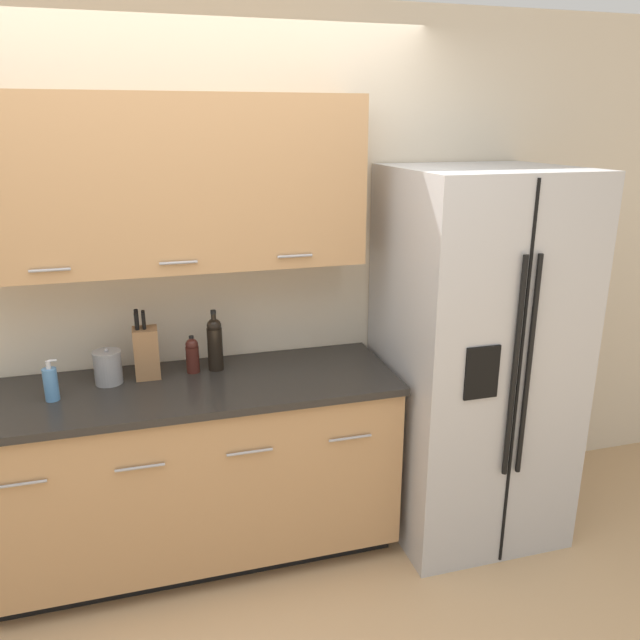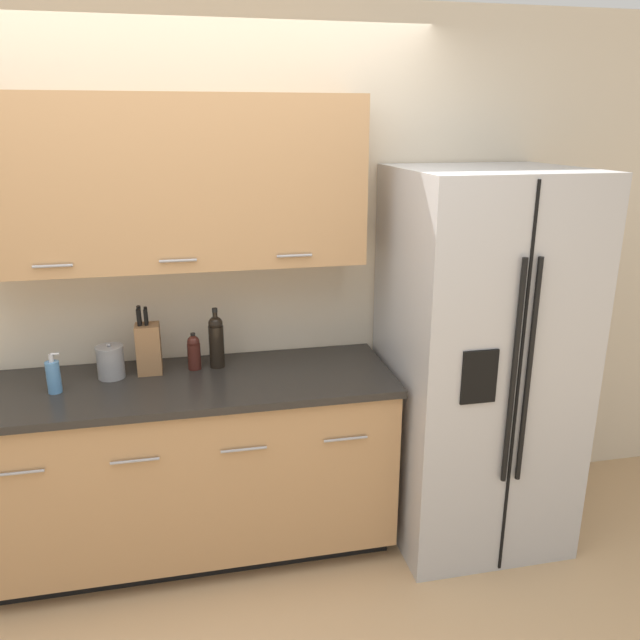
{
  "view_description": "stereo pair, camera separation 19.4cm",
  "coord_description": "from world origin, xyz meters",
  "px_view_note": "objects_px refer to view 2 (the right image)",
  "views": [
    {
      "loc": [
        -0.13,
        -1.98,
        2.05
      ],
      "look_at": [
        0.64,
        0.72,
        1.16
      ],
      "focal_mm": 35.0,
      "sensor_mm": 36.0,
      "label": 1
    },
    {
      "loc": [
        0.05,
        -2.02,
        2.05
      ],
      "look_at": [
        0.64,
        0.72,
        1.16
      ],
      "focal_mm": 35.0,
      "sensor_mm": 36.0,
      "label": 2
    }
  ],
  "objects_px": {
    "knife_block": "(148,348)",
    "soap_dispenser": "(54,376)",
    "steel_canister": "(111,362)",
    "oil_bottle": "(194,352)",
    "wine_bottle": "(216,340)",
    "refrigerator": "(477,361)"
  },
  "relations": [
    {
      "from": "soap_dispenser",
      "to": "oil_bottle",
      "type": "bearing_deg",
      "value": 14.28
    },
    {
      "from": "oil_bottle",
      "to": "steel_canister",
      "type": "xyz_separation_m",
      "value": [
        -0.38,
        -0.03,
        -0.01
      ]
    },
    {
      "from": "refrigerator",
      "to": "wine_bottle",
      "type": "distance_m",
      "value": 1.28
    },
    {
      "from": "oil_bottle",
      "to": "steel_canister",
      "type": "height_order",
      "value": "oil_bottle"
    },
    {
      "from": "soap_dispenser",
      "to": "oil_bottle",
      "type": "distance_m",
      "value": 0.63
    },
    {
      "from": "knife_block",
      "to": "oil_bottle",
      "type": "bearing_deg",
      "value": 0.75
    },
    {
      "from": "steel_canister",
      "to": "oil_bottle",
      "type": "bearing_deg",
      "value": 4.29
    },
    {
      "from": "steel_canister",
      "to": "knife_block",
      "type": "bearing_deg",
      "value": 8.51
    },
    {
      "from": "soap_dispenser",
      "to": "steel_canister",
      "type": "distance_m",
      "value": 0.26
    },
    {
      "from": "soap_dispenser",
      "to": "oil_bottle",
      "type": "relative_size",
      "value": 1.01
    },
    {
      "from": "knife_block",
      "to": "wine_bottle",
      "type": "distance_m",
      "value": 0.32
    },
    {
      "from": "wine_bottle",
      "to": "steel_canister",
      "type": "bearing_deg",
      "value": -175.95
    },
    {
      "from": "knife_block",
      "to": "wine_bottle",
      "type": "bearing_deg",
      "value": 1.59
    },
    {
      "from": "soap_dispenser",
      "to": "steel_canister",
      "type": "bearing_deg",
      "value": 29.06
    },
    {
      "from": "refrigerator",
      "to": "knife_block",
      "type": "distance_m",
      "value": 1.59
    },
    {
      "from": "refrigerator",
      "to": "wine_bottle",
      "type": "relative_size",
      "value": 6.26
    },
    {
      "from": "soap_dispenser",
      "to": "wine_bottle",
      "type": "bearing_deg",
      "value": 12.64
    },
    {
      "from": "oil_bottle",
      "to": "refrigerator",
      "type": "bearing_deg",
      "value": -9.25
    },
    {
      "from": "knife_block",
      "to": "soap_dispenser",
      "type": "height_order",
      "value": "knife_block"
    },
    {
      "from": "soap_dispenser",
      "to": "oil_bottle",
      "type": "height_order",
      "value": "soap_dispenser"
    },
    {
      "from": "wine_bottle",
      "to": "soap_dispenser",
      "type": "distance_m",
      "value": 0.74
    },
    {
      "from": "wine_bottle",
      "to": "oil_bottle",
      "type": "height_order",
      "value": "wine_bottle"
    }
  ]
}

